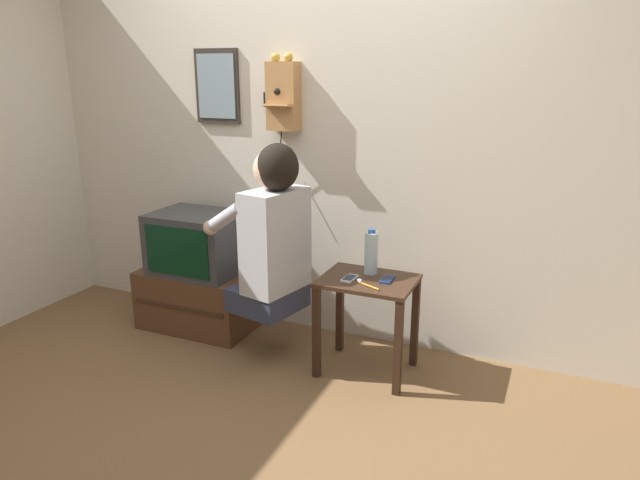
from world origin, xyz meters
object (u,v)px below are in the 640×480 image
wall_phone_antique (283,95)px  toothbrush (367,285)px  framed_picture (217,86)px  cell_phone_held (350,278)px  television (197,243)px  water_bottle (371,253)px  person (272,232)px  cell_phone_spare (387,279)px

wall_phone_antique → toothbrush: (0.72, -0.46, -0.96)m
framed_picture → wall_phone_antique: bearing=-5.0°
wall_phone_antique → cell_phone_held: bearing=-34.0°
television → cell_phone_held: size_ratio=4.45×
water_bottle → framed_picture: bearing=165.3°
person → cell_phone_spare: 0.70m
cell_phone_spare → television: bearing=174.6°
framed_picture → toothbrush: framed_picture is taller
cell_phone_held → cell_phone_spare: (0.20, 0.07, 0.00)m
television → cell_phone_spare: (1.33, -0.10, -0.02)m
wall_phone_antique → framed_picture: bearing=175.0°
wall_phone_antique → television: bearing=-155.6°
framed_picture → toothbrush: (1.22, -0.51, -1.00)m
water_bottle → television: bearing=178.8°
cell_phone_held → cell_phone_spare: 0.21m
water_bottle → cell_phone_held: bearing=-118.1°
cell_phone_spare → person: bearing=-173.9°
wall_phone_antique → cell_phone_held: (0.60, -0.41, -0.96)m
television → framed_picture: framed_picture is taller
cell_phone_spare → water_bottle: (-0.12, 0.07, 0.12)m
person → framed_picture: framed_picture is taller
television → wall_phone_antique: size_ratio=0.68×
framed_picture → person: bearing=-36.3°
wall_phone_antique → cell_phone_spare: wall_phone_antique is taller
television → toothbrush: television is taller
cell_phone_spare → toothbrush: 0.15m
television → water_bottle: (1.21, -0.03, 0.09)m
television → cell_phone_held: (1.13, -0.17, -0.02)m
cell_phone_held → toothbrush: (0.12, -0.06, 0.00)m
wall_phone_antique → toothbrush: 1.28m
person → wall_phone_antique: (-0.13, 0.42, 0.74)m
person → cell_phone_spare: bearing=-70.1°
television → wall_phone_antique: wall_phone_antique is taller
television → framed_picture: size_ratio=1.21×
toothbrush → water_bottle: bearing=37.2°
television → water_bottle: water_bottle is taller
person → wall_phone_antique: wall_phone_antique is taller
framed_picture → cell_phone_spare: 1.68m
television → cell_phone_spare: bearing=-4.1°
cell_phone_spare → water_bottle: bearing=148.2°
cell_phone_held → wall_phone_antique: bearing=149.2°
cell_phone_held → toothbrush: 0.13m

